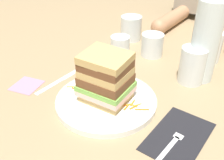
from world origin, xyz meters
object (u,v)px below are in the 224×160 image
object	(u,v)px
sandwich	(105,78)
napkin_pink	(27,85)
fork	(173,142)
juice_glass	(192,67)
main_plate	(105,101)
empty_tumbler_3	(120,47)
water_bottle	(207,35)
empty_tumbler_1	(152,45)
empty_tumbler_0	(131,28)
napkin_dark	(178,137)
empty_tumbler_2	(210,46)
knife	(61,79)

from	to	relation	value
sandwich	napkin_pink	distance (m)	0.25
fork	juice_glass	world-z (taller)	juice_glass
juice_glass	sandwich	bearing A→B (deg)	-119.48
main_plate	fork	bearing A→B (deg)	-6.66
empty_tumbler_3	napkin_pink	world-z (taller)	empty_tumbler_3
water_bottle	empty_tumbler_1	xyz separation A→B (m)	(-0.18, 0.05, -0.10)
sandwich	juice_glass	xyz separation A→B (m)	(0.13, 0.23, -0.03)
fork	empty_tumbler_0	bearing A→B (deg)	132.57
napkin_dark	empty_tumbler_2	distance (m)	0.40
main_plate	napkin_dark	distance (m)	0.20
fork	empty_tumbler_1	world-z (taller)	empty_tumbler_1
empty_tumbler_2	empty_tumbler_3	xyz separation A→B (m)	(-0.24, -0.15, -0.01)
knife	juice_glass	xyz separation A→B (m)	(0.30, 0.22, 0.04)
sandwich	main_plate	bearing A→B (deg)	179.27
knife	juice_glass	distance (m)	0.37
sandwich	napkin_dark	world-z (taller)	sandwich
sandwich	napkin_dark	size ratio (longest dim) A/B	0.74
main_plate	napkin_dark	xyz separation A→B (m)	(0.20, -0.00, -0.01)
water_bottle	empty_tumbler_1	world-z (taller)	water_bottle
juice_glass	water_bottle	xyz separation A→B (m)	(0.01, 0.03, 0.09)
sandwich	napkin_pink	xyz separation A→B (m)	(-0.23, -0.07, -0.07)
empty_tumbler_0	empty_tumbler_2	size ratio (longest dim) A/B	0.91
napkin_dark	empty_tumbler_2	xyz separation A→B (m)	(-0.07, 0.39, 0.05)
juice_glass	water_bottle	world-z (taller)	water_bottle
water_bottle	napkin_dark	bearing A→B (deg)	-77.86
juice_glass	napkin_pink	xyz separation A→B (m)	(-0.36, -0.30, -0.04)
empty_tumbler_0	fork	bearing A→B (deg)	-47.43
napkin_pink	empty_tumbler_1	bearing A→B (deg)	63.42
empty_tumbler_0	napkin_pink	bearing A→B (deg)	-97.43
empty_tumbler_1	empty_tumbler_2	size ratio (longest dim) A/B	0.77
main_plate	water_bottle	world-z (taller)	water_bottle
fork	empty_tumbler_3	bearing A→B (deg)	141.08
main_plate	empty_tumbler_0	bearing A→B (deg)	114.10
fork	empty_tumbler_2	xyz separation A→B (m)	(-0.07, 0.41, 0.04)
sandwich	empty_tumbler_2	bearing A→B (deg)	72.11
sandwich	empty_tumbler_2	size ratio (longest dim) A/B	1.31
water_bottle	fork	bearing A→B (deg)	-78.97
knife	empty_tumbler_0	bearing A→B (deg)	89.73
water_bottle	empty_tumbler_2	distance (m)	0.15
water_bottle	empty_tumbler_2	world-z (taller)	water_bottle
empty_tumbler_0	main_plate	bearing A→B (deg)	-65.90
main_plate	empty_tumbler_2	world-z (taller)	empty_tumbler_2
juice_glass	empty_tumbler_3	bearing A→B (deg)	179.33
fork	empty_tumbler_0	distance (m)	0.55
main_plate	juice_glass	world-z (taller)	juice_glass
water_bottle	empty_tumbler_1	bearing A→B (deg)	166.06
main_plate	knife	world-z (taller)	main_plate
napkin_dark	knife	xyz separation A→B (m)	(-0.37, 0.01, 0.00)
fork	napkin_pink	xyz separation A→B (m)	(-0.43, -0.04, -0.00)
napkin_dark	fork	world-z (taller)	fork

